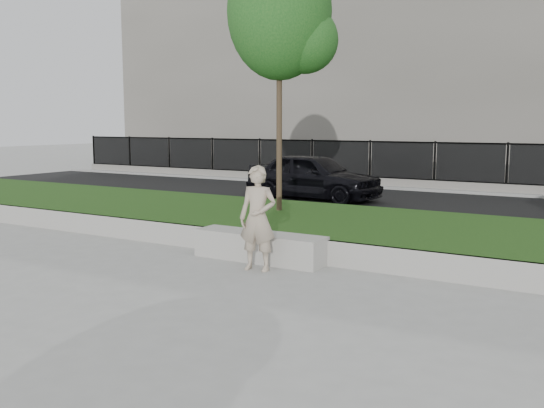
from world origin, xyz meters
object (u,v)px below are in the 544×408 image
Objects in this scene: stone_bench at (260,247)px; young_tree at (284,16)px; book at (266,234)px; man at (258,218)px; car_dark at (314,176)px.

stone_bench is 5.02m from young_tree.
book reaches higher than stone_bench.
car_dark is (-2.94, 7.62, -0.08)m from man.
stone_bench is 7.56m from car_dark.
young_tree is at bearing 104.06° from man.
man is 0.59m from book.
stone_bench is 0.30m from book.
stone_bench is 0.57× the size of car_dark.
stone_bench is 0.41× the size of young_tree.
car_dark is at bearing 101.50° from man.
stone_bench is 0.85m from man.
man reaches higher than stone_bench.
stone_bench is at bearing -154.31° from car_dark.
man is 0.40× the size of car_dark.
car_dark is at bearing 110.40° from stone_bench.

